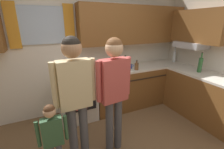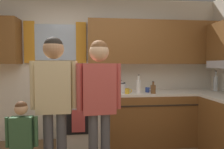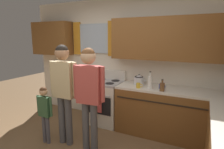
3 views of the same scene
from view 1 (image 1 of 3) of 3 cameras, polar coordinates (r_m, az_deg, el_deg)
The scene contains 13 objects.
back_wall_unit at distance 3.17m, azimuth -9.01°, elevation 12.53°, with size 4.60×0.42×2.60m.
kitchen_counter_run at distance 3.54m, azimuth 18.66°, elevation -5.26°, with size 2.20×2.18×0.90m.
stove_oven at distance 3.12m, azimuth -12.82°, elevation -7.61°, with size 0.68×0.67×1.10m.
bottle_tall_clear at distance 4.13m, azimuth 22.00°, elevation 6.32°, with size 0.07×0.07×0.37m.
bottle_wine_green at distance 3.44m, azimuth 29.75°, elevation 3.19°, with size 0.08×0.08×0.39m.
bottle_squat_brown at distance 3.20m, azimuth 9.03°, elevation 3.03°, with size 0.08×0.08×0.21m.
bottle_milk_white at distance 3.12m, azimuth 4.88°, elevation 3.64°, with size 0.08×0.08×0.31m.
mug_cobalt_blue at distance 3.31m, azimuth 6.87°, elevation 3.02°, with size 0.11×0.07×0.08m.
mug_mustard_yellow at distance 3.02m, azimuth 2.01°, elevation 1.68°, with size 0.12×0.08×0.09m.
stovetop_kettle at distance 3.18m, azimuth -1.06°, elevation 3.52°, with size 0.27×0.20×0.21m.
adult_holding_child at distance 1.91m, azimuth -13.49°, elevation -5.32°, with size 0.52×0.23×1.69m.
adult_in_plaid at distance 2.04m, azimuth 0.73°, elevation -3.82°, with size 0.51×0.22×1.65m.
small_child at distance 1.98m, azimuth -20.97°, elevation -19.91°, with size 0.34×0.13×1.00m.
Camera 1 is at (-0.78, -1.22, 1.81)m, focal length 24.81 mm.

